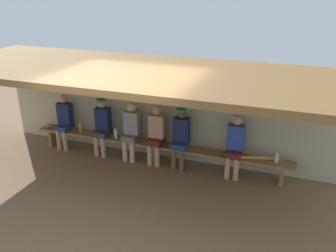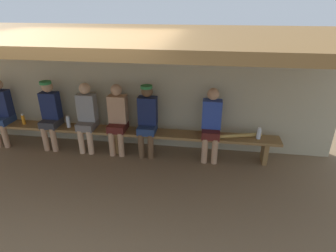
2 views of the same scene
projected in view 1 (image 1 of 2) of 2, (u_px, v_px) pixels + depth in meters
ground_plane at (125, 198)px, 6.79m from camera, size 24.00×24.00×0.00m
back_wall at (162, 110)px, 8.11m from camera, size 8.00×0.20×2.20m
dugout_roof at (137, 73)px, 6.54m from camera, size 8.00×2.80×0.12m
bench at (155, 146)px, 7.99m from camera, size 6.00×0.36×0.46m
player_in_red at (181, 135)px, 7.67m from camera, size 0.34×0.42×1.34m
player_in_blue at (64, 119)px, 8.61m from camera, size 0.34×0.42×1.34m
player_in_white at (102, 124)px, 8.28m from camera, size 0.34×0.42×1.34m
player_middle at (156, 132)px, 7.85m from camera, size 0.34×0.42×1.34m
player_rightmost at (131, 129)px, 8.05m from camera, size 0.34×0.42×1.34m
player_shirtless_tan at (235, 144)px, 7.30m from camera, size 0.34×0.42×1.34m
water_bottle_blue at (116, 133)px, 8.20m from camera, size 0.08×0.08×0.23m
water_bottle_clear at (80, 128)px, 8.52m from camera, size 0.06×0.06×0.21m
water_bottle_orange at (277, 158)px, 7.10m from camera, size 0.08×0.08×0.21m
baseball_glove_tan at (50, 126)px, 8.81m from camera, size 0.29×0.28×0.09m
baseball_bat at (258, 158)px, 7.24m from camera, size 0.88×0.30×0.07m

